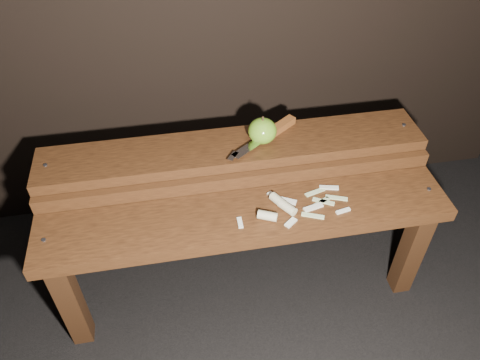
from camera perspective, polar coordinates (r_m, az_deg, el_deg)
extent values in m
plane|color=black|center=(1.70, 0.37, -12.57)|extent=(60.00, 60.00, 0.00)
cube|color=black|center=(1.52, -19.93, -13.81)|extent=(0.06, 0.06, 0.38)
cube|color=black|center=(1.64, 20.13, -8.13)|extent=(0.06, 0.06, 0.38)
cube|color=#3C200E|center=(1.36, 0.83, -4.67)|extent=(1.20, 0.20, 0.04)
cylinder|color=slate|center=(1.38, -22.82, -6.76)|extent=(0.01, 0.01, 0.00)
cylinder|color=slate|center=(1.52, 22.05, -1.03)|extent=(0.01, 0.01, 0.00)
cube|color=black|center=(1.68, -19.44, -4.53)|extent=(0.06, 0.06, 0.46)
cube|color=black|center=(1.79, 16.44, -0.07)|extent=(0.06, 0.06, 0.46)
cube|color=#3C200E|center=(1.41, -0.04, -0.16)|extent=(1.20, 0.02, 0.05)
cube|color=#3C200E|center=(1.46, -0.77, 3.76)|extent=(1.20, 0.18, 0.04)
cylinder|color=slate|center=(1.48, -22.65, 1.68)|extent=(0.01, 0.01, 0.00)
cylinder|color=slate|center=(1.61, 19.36, 6.36)|extent=(0.01, 0.01, 0.00)
ellipsoid|color=#63961E|center=(1.44, 2.75, 6.00)|extent=(0.09, 0.09, 0.08)
cylinder|color=#382314|center=(1.41, 2.81, 7.49)|extent=(0.01, 0.01, 0.01)
cube|color=brown|center=(1.50, 4.96, 6.49)|extent=(0.11, 0.09, 0.02)
cube|color=silver|center=(1.46, 3.19, 5.33)|extent=(0.04, 0.04, 0.03)
cube|color=silver|center=(1.41, 1.16, 4.00)|extent=(0.12, 0.10, 0.00)
cube|color=silver|center=(1.38, -0.86, 2.91)|extent=(0.04, 0.04, 0.00)
cube|color=beige|center=(1.44, 10.79, -0.92)|extent=(0.06, 0.03, 0.01)
cube|color=beige|center=(1.38, 4.20, -2.18)|extent=(0.04, 0.05, 0.01)
cube|color=beige|center=(1.31, 0.00, -5.22)|extent=(0.01, 0.04, 0.01)
cube|color=beige|center=(1.38, 12.46, -3.69)|extent=(0.05, 0.02, 0.01)
cube|color=beige|center=(1.38, 5.73, -2.52)|extent=(0.06, 0.04, 0.01)
cube|color=beige|center=(1.32, 6.21, -5.18)|extent=(0.04, 0.04, 0.01)
cube|color=beige|center=(1.37, 8.92, -3.31)|extent=(0.06, 0.03, 0.01)
cylinder|color=#C9BB8C|center=(1.32, 3.37, -4.37)|extent=(0.06, 0.05, 0.03)
cylinder|color=#C9BB8C|center=(1.36, 4.73, -2.54)|extent=(0.05, 0.06, 0.03)
cylinder|color=#C9BB8C|center=(1.35, 5.79, -3.36)|extent=(0.05, 0.06, 0.03)
cube|color=#BCC988|center=(1.35, 8.87, -4.32)|extent=(0.07, 0.04, 0.00)
cube|color=#BCC988|center=(1.39, 9.80, -2.73)|extent=(0.06, 0.04, 0.00)
cube|color=#BCC988|center=(1.42, 9.13, -1.47)|extent=(0.07, 0.03, 0.00)
cube|color=#BCC988|center=(1.41, 11.68, -2.15)|extent=(0.07, 0.04, 0.00)
cube|color=#BCC988|center=(1.39, 10.15, -2.59)|extent=(0.06, 0.04, 0.00)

